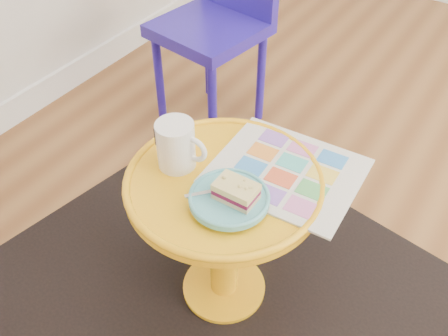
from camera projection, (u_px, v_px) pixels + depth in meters
The scene contains 9 objects.
room_walls at pixel (350, 53), 2.45m from camera, with size 4.00×4.00×4.00m.
rug at pixel (224, 288), 1.52m from camera, with size 1.30×1.10×0.01m, color black.
side_table at pixel (224, 216), 1.30m from camera, with size 0.49×0.49×0.46m.
chair at pixel (221, 10), 1.87m from camera, with size 0.41×0.41×0.82m.
newspaper at pixel (286, 171), 1.23m from camera, with size 0.35×0.30×0.01m, color silver.
mug at pixel (177, 144), 1.21m from camera, with size 0.14×0.09×0.12m.
plate at pixel (229, 199), 1.14m from camera, with size 0.19×0.19×0.02m.
cake_slice at pixel (236, 191), 1.11m from camera, with size 0.10×0.06×0.04m.
fork at pixel (218, 190), 1.14m from camera, with size 0.11×0.12×0.00m.
Camera 1 is at (-0.31, -1.17, 1.30)m, focal length 40.00 mm.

